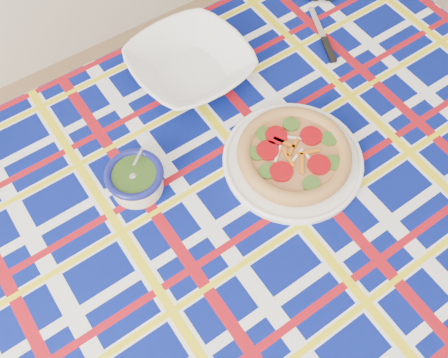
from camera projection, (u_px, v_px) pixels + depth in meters
dining_table at (229, 208)px, 1.27m from camera, size 1.78×1.13×0.83m
tablecloth at (229, 203)px, 1.25m from camera, size 1.81×1.16×0.12m
main_focaccia_plate at (294, 155)px, 1.21m from camera, size 0.40×0.40×0.07m
pesto_bowl at (135, 178)px, 1.17m from camera, size 0.16×0.16×0.08m
serving_bowl at (190, 65)px, 1.34m from camera, size 0.33×0.33×0.08m
table_knife at (318, 24)px, 1.47m from camera, size 0.11×0.23×0.01m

